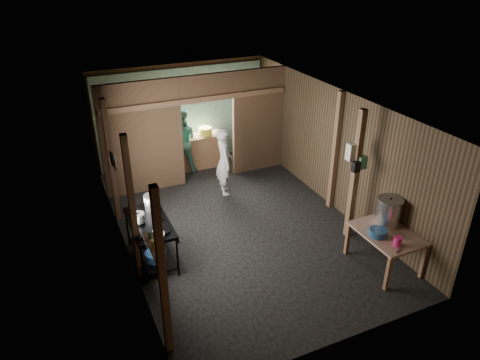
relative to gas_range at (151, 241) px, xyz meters
name	(u,v)px	position (x,y,z in m)	size (l,w,h in m)	color
floor	(236,223)	(1.88, 0.49, -0.41)	(4.50, 7.00, 0.00)	black
ceiling	(235,102)	(1.88, 0.49, 2.19)	(4.50, 7.00, 0.00)	black
wall_back	(181,114)	(1.88, 3.99, 0.89)	(4.50, 0.00, 2.60)	#4C3B26
wall_front	(344,271)	(1.88, -3.01, 0.89)	(4.50, 0.00, 2.60)	#4C3B26
wall_left	(119,189)	(-0.37, 0.49, 0.89)	(0.00, 7.00, 2.60)	#4C3B26
wall_right	(332,148)	(4.13, 0.49, 0.89)	(0.00, 7.00, 2.60)	#4C3B26
partition_left	(142,139)	(0.55, 2.69, 0.89)	(1.85, 0.10, 2.60)	brown
partition_right	(258,121)	(3.46, 2.69, 0.89)	(1.35, 0.10, 2.60)	brown
partition_header	(207,87)	(2.13, 2.69, 1.89)	(1.30, 0.10, 0.60)	brown
turquoise_panel	(182,116)	(1.88, 3.93, 0.84)	(4.40, 0.06, 2.50)	#87BBB7
back_counter	(201,151)	(2.18, 3.44, 0.02)	(1.20, 0.50, 0.85)	brown
wall_clock	(191,91)	(2.13, 3.89, 1.49)	(0.20, 0.20, 0.03)	silver
post_left_a	(162,275)	(-0.30, -2.11, 0.89)	(0.10, 0.12, 2.60)	brown
post_left_b	(133,209)	(-0.30, -0.31, 0.89)	(0.10, 0.12, 2.60)	brown
post_left_c	(111,162)	(-0.30, 1.69, 0.89)	(0.10, 0.12, 2.60)	brown
post_right	(335,152)	(4.06, 0.29, 0.89)	(0.10, 0.12, 2.60)	brown
post_free	(355,176)	(3.73, -0.81, 0.89)	(0.12, 0.12, 2.60)	brown
cross_beam	(197,100)	(1.88, 2.64, 1.64)	(4.40, 0.12, 0.12)	brown
pan_lid_big	(115,162)	(-0.33, 0.89, 1.24)	(0.34, 0.34, 0.03)	gray
pan_lid_small	(111,159)	(-0.33, 1.29, 1.14)	(0.30, 0.30, 0.03)	black
wall_shelf	(154,247)	(-0.27, -1.61, 0.99)	(0.14, 0.80, 0.03)	brown
jar_white	(158,253)	(-0.27, -1.86, 1.06)	(0.07, 0.07, 0.10)	silver
jar_yellow	(154,243)	(-0.27, -1.61, 1.06)	(0.08, 0.08, 0.10)	gold
jar_green	(150,235)	(-0.27, -1.39, 1.06)	(0.06, 0.06, 0.10)	#468764
bag_white	(353,152)	(3.68, -0.73, 1.37)	(0.22, 0.15, 0.32)	silver
bag_green	(362,162)	(3.80, -0.87, 1.19)	(0.16, 0.12, 0.24)	#468764
bag_black	(356,167)	(3.66, -0.89, 1.14)	(0.14, 0.10, 0.20)	black
gas_range	(151,241)	(0.00, 0.00, 0.00)	(0.71, 1.38, 0.81)	black
prep_table	(384,249)	(3.71, -1.85, -0.06)	(0.85, 1.17, 0.69)	tan
stove_pot_large	(152,203)	(0.17, 0.39, 0.54)	(0.30, 0.30, 0.31)	silver
stove_pot_med	(138,219)	(-0.17, 0.04, 0.49)	(0.23, 0.23, 0.20)	silver
frying_pan	(156,235)	(0.00, -0.51, 0.43)	(0.29, 0.51, 0.07)	gray
blue_tub_front	(155,256)	(0.00, -0.23, -0.17)	(0.36, 0.36, 0.15)	navy
blue_tub_back	(148,240)	(0.00, 0.34, -0.19)	(0.29, 0.29, 0.12)	navy
stock_pot	(389,212)	(3.89, -1.62, 0.53)	(0.45, 0.45, 0.52)	silver
wash_basin	(378,233)	(3.50, -1.85, 0.35)	(0.31, 0.31, 0.12)	navy
pink_bucket	(398,241)	(3.60, -2.21, 0.37)	(0.13, 0.13, 0.16)	#CD1F62
knife	(400,249)	(3.57, -2.32, 0.29)	(0.30, 0.04, 0.01)	silver
yellow_tub	(205,131)	(2.32, 3.44, 0.54)	(0.35, 0.35, 0.19)	gold
cook	(224,161)	(2.18, 1.85, 0.38)	(0.57, 0.38, 1.58)	beige
worker_back	(182,141)	(1.66, 3.39, 0.40)	(0.79, 0.61, 1.62)	#519785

